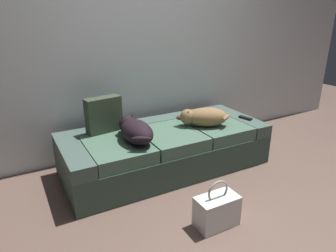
# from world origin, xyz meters

# --- Properties ---
(ground_plane) EXTENTS (10.00, 10.00, 0.00)m
(ground_plane) POSITION_xyz_m (0.00, 0.00, 0.00)
(ground_plane) COLOR brown
(back_wall) EXTENTS (6.40, 0.10, 2.80)m
(back_wall) POSITION_xyz_m (0.00, 1.75, 1.40)
(back_wall) COLOR silver
(back_wall) RESTS_ON ground
(couch) EXTENTS (2.03, 0.86, 0.42)m
(couch) POSITION_xyz_m (0.00, 1.13, 0.21)
(couch) COLOR #30463B
(couch) RESTS_ON ground
(dog_dark) EXTENTS (0.26, 0.59, 0.20)m
(dog_dark) POSITION_xyz_m (-0.37, 1.01, 0.52)
(dog_dark) COLOR black
(dog_dark) RESTS_ON couch
(dog_tan) EXTENTS (0.53, 0.39, 0.19)m
(dog_tan) POSITION_xyz_m (0.38, 1.03, 0.52)
(dog_tan) COLOR olive
(dog_tan) RESTS_ON couch
(tv_remote) EXTENTS (0.08, 0.16, 0.02)m
(tv_remote) POSITION_xyz_m (0.91, 0.98, 0.43)
(tv_remote) COLOR black
(tv_remote) RESTS_ON couch
(throw_pillow) EXTENTS (0.35, 0.17, 0.34)m
(throw_pillow) POSITION_xyz_m (-0.55, 1.36, 0.59)
(throw_pillow) COLOR #323E2D
(throw_pillow) RESTS_ON couch
(handbag) EXTENTS (0.32, 0.18, 0.38)m
(handbag) POSITION_xyz_m (-0.10, 0.14, 0.13)
(handbag) COLOR silver
(handbag) RESTS_ON ground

